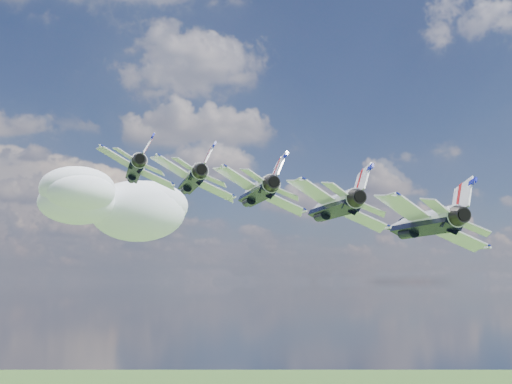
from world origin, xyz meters
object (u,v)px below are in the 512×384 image
object	(u,v)px
jet_1	(192,180)
jet_2	(256,192)
jet_0	(136,170)
jet_4	(420,223)
jet_3	(331,206)

from	to	relation	value
jet_1	jet_2	distance (m)	10.86
jet_0	jet_2	distance (m)	21.72
jet_0	jet_4	size ratio (longest dim) A/B	1.00
jet_3	jet_0	bearing A→B (deg)	131.58
jet_0	jet_2	size ratio (longest dim) A/B	1.00
jet_0	jet_1	bearing A→B (deg)	-48.42
jet_2	jet_4	world-z (taller)	jet_2
jet_2	jet_4	xyz separation A→B (m)	(14.05, -15.80, -4.98)
jet_2	jet_3	distance (m)	10.86
jet_0	jet_2	xyz separation A→B (m)	(14.05, -15.80, -4.98)
jet_1	jet_2	xyz separation A→B (m)	(7.03, -7.90, -2.49)
jet_0	jet_1	xyz separation A→B (m)	(7.03, -7.90, -2.49)
jet_3	jet_2	bearing A→B (deg)	131.58
jet_1	jet_4	world-z (taller)	jet_1
jet_1	jet_4	bearing A→B (deg)	-48.42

